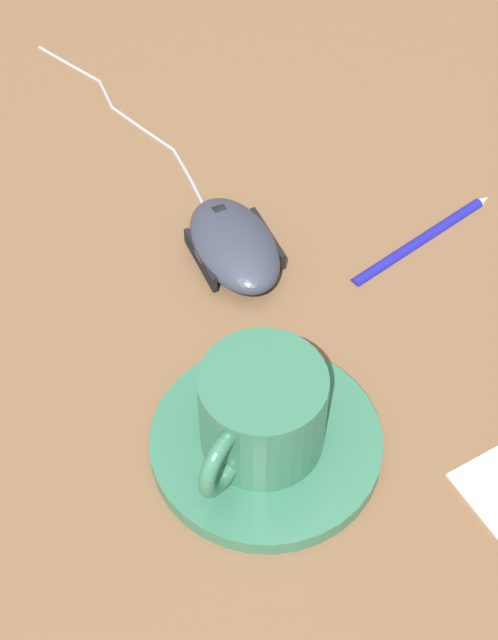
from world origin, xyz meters
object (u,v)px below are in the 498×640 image
at_px(coffee_cup, 261,412).
at_px(computer_mouse, 234,245).
at_px(saucer, 266,443).
at_px(pen, 424,235).

height_order(coffee_cup, computer_mouse, coffee_cup).
bearing_deg(computer_mouse, saucer, -6.33).
height_order(saucer, pen, saucer).
bearing_deg(saucer, coffee_cup, -75.29).
height_order(computer_mouse, pen, computer_mouse).
bearing_deg(pen, saucer, -47.18).
bearing_deg(computer_mouse, pen, 83.97).
relative_size(coffee_cup, pen, 0.67).
bearing_deg(saucer, pen, 132.82).
distance_m(coffee_cup, pen, 0.24).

